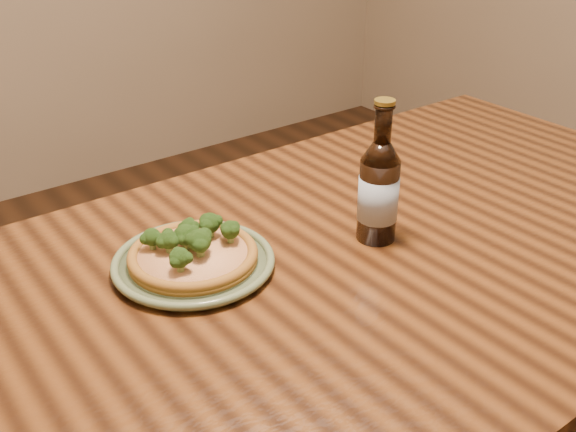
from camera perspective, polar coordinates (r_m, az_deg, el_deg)
table at (r=1.22m, az=6.09°, el=-6.40°), size 1.60×0.90×0.75m
plate at (r=1.11m, az=-8.00°, el=-3.90°), size 0.27×0.27×0.02m
pizza at (r=1.11m, az=-8.06°, el=-3.07°), size 0.21×0.21×0.06m
beer_bottle at (r=1.16m, az=7.68°, el=2.21°), size 0.07×0.07×0.25m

